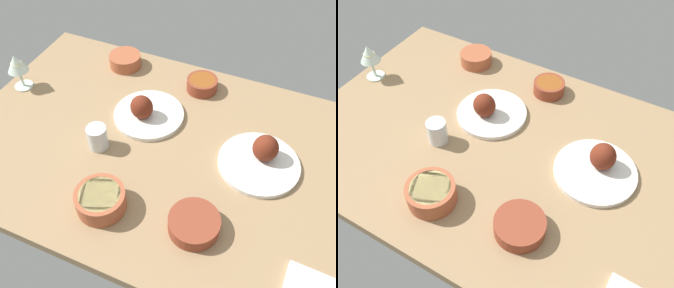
# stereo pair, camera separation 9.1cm
# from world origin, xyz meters

# --- Properties ---
(dining_table) EXTENTS (1.40, 0.90, 0.04)m
(dining_table) POSITION_xyz_m (0.00, 0.00, 0.02)
(dining_table) COLOR #937551
(dining_table) RESTS_ON ground
(plate_near_viewer) EXTENTS (0.25, 0.25, 0.10)m
(plate_near_viewer) POSITION_xyz_m (-0.13, 0.10, 0.06)
(plate_near_viewer) COLOR silver
(plate_near_viewer) RESTS_ON dining_table
(plate_far_side) EXTENTS (0.26, 0.26, 0.10)m
(plate_far_side) POSITION_xyz_m (0.29, 0.06, 0.07)
(plate_far_side) COLOR silver
(plate_far_side) RESTS_ON dining_table
(bowl_cream) EXTENTS (0.14, 0.14, 0.05)m
(bowl_cream) POSITION_xyz_m (0.18, -0.24, 0.07)
(bowl_cream) COLOR brown
(bowl_cream) RESTS_ON dining_table
(bowl_soup) EXTENTS (0.12, 0.12, 0.05)m
(bowl_soup) POSITION_xyz_m (0.00, 0.32, 0.07)
(bowl_soup) COLOR brown
(bowl_soup) RESTS_ON dining_table
(bowl_potatoes) EXTENTS (0.13, 0.13, 0.05)m
(bowl_potatoes) POSITION_xyz_m (-0.33, 0.34, 0.07)
(bowl_potatoes) COLOR #A35133
(bowl_potatoes) RESTS_ON dining_table
(bowl_pasta) EXTENTS (0.14, 0.14, 0.06)m
(bowl_pasta) POSITION_xyz_m (-0.09, -0.28, 0.07)
(bowl_pasta) COLOR #A35133
(bowl_pasta) RESTS_ON dining_table
(wine_glass) EXTENTS (0.08, 0.08, 0.14)m
(wine_glass) POSITION_xyz_m (-0.63, 0.07, 0.14)
(wine_glass) COLOR silver
(wine_glass) RESTS_ON dining_table
(water_tumbler) EXTENTS (0.07, 0.07, 0.08)m
(water_tumbler) POSITION_xyz_m (-0.21, -0.08, 0.08)
(water_tumbler) COLOR silver
(water_tumbler) RESTS_ON dining_table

